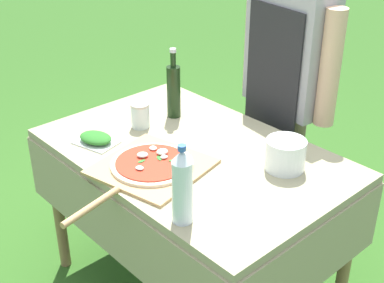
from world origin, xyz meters
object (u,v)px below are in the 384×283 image
(pizza_on_peel, at_px, (149,166))
(mixing_tub, at_px, (285,155))
(person_cook, at_px, (286,79))
(water_bottle, at_px, (182,186))
(oil_bottle, at_px, (174,90))
(sauce_jar, at_px, (140,117))
(prep_table, at_px, (192,172))
(herb_container, at_px, (96,139))

(pizza_on_peel, bearing_deg, mixing_tub, 36.19)
(mixing_tub, bearing_deg, person_cook, 129.09)
(person_cook, height_order, water_bottle, person_cook)
(oil_bottle, relative_size, sauce_jar, 2.90)
(mixing_tub, bearing_deg, pizza_on_peel, -131.48)
(oil_bottle, bearing_deg, person_cook, 57.23)
(person_cook, distance_m, oil_bottle, 0.52)
(person_cook, xyz_separation_m, water_bottle, (0.33, -0.93, -0.02))
(oil_bottle, bearing_deg, prep_table, -28.06)
(water_bottle, height_order, mixing_tub, water_bottle)
(pizza_on_peel, relative_size, herb_container, 3.41)
(mixing_tub, height_order, sauce_jar, mixing_tub)
(oil_bottle, relative_size, mixing_tub, 2.11)
(pizza_on_peel, relative_size, water_bottle, 2.40)
(pizza_on_peel, bearing_deg, oil_bottle, 115.71)
(sauce_jar, bearing_deg, pizza_on_peel, -32.41)
(pizza_on_peel, distance_m, mixing_tub, 0.51)
(herb_container, bearing_deg, prep_table, 38.60)
(person_cook, distance_m, sauce_jar, 0.69)
(prep_table, bearing_deg, oil_bottle, 151.94)
(prep_table, xyz_separation_m, herb_container, (-0.31, -0.25, 0.12))
(oil_bottle, bearing_deg, water_bottle, -38.69)
(water_bottle, bearing_deg, prep_table, 133.76)
(herb_container, height_order, sauce_jar, sauce_jar)
(oil_bottle, xyz_separation_m, herb_container, (-0.02, -0.40, -0.11))
(prep_table, relative_size, water_bottle, 4.48)
(oil_bottle, height_order, mixing_tub, oil_bottle)
(person_cook, bearing_deg, water_bottle, 117.27)
(sauce_jar, bearing_deg, mixing_tub, 16.11)
(person_cook, bearing_deg, pizza_on_peel, 98.29)
(pizza_on_peel, distance_m, water_bottle, 0.36)
(pizza_on_peel, bearing_deg, herb_container, 173.57)
(herb_container, bearing_deg, person_cook, 70.36)
(person_cook, height_order, mixing_tub, person_cook)
(mixing_tub, relative_size, sauce_jar, 1.38)
(prep_table, distance_m, water_bottle, 0.52)
(oil_bottle, distance_m, herb_container, 0.42)
(prep_table, bearing_deg, water_bottle, -46.24)
(person_cook, distance_m, water_bottle, 0.98)
(person_cook, bearing_deg, oil_bottle, 64.71)
(pizza_on_peel, relative_size, sauce_jar, 6.09)
(pizza_on_peel, bearing_deg, water_bottle, -32.57)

